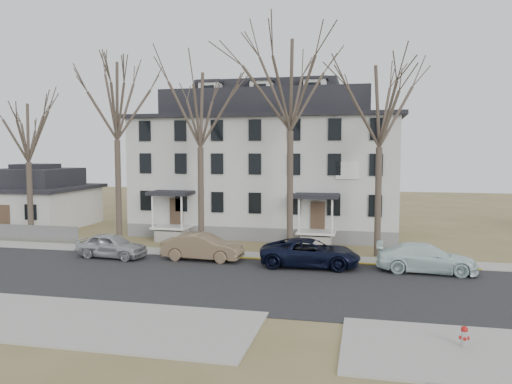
% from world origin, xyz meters
% --- Properties ---
extents(ground, '(120.00, 120.00, 0.00)m').
position_xyz_m(ground, '(0.00, 0.00, 0.00)').
color(ground, olive).
rests_on(ground, ground).
extents(main_road, '(120.00, 10.00, 0.04)m').
position_xyz_m(main_road, '(0.00, 2.00, 0.00)').
color(main_road, '#27272A').
rests_on(main_road, ground).
extents(far_sidewalk, '(120.00, 2.00, 0.08)m').
position_xyz_m(far_sidewalk, '(0.00, 8.00, 0.00)').
color(far_sidewalk, '#A09F97').
rests_on(far_sidewalk, ground).
extents(near_sidewalk_left, '(20.00, 5.00, 0.08)m').
position_xyz_m(near_sidewalk_left, '(-8.00, -5.00, 0.00)').
color(near_sidewalk_left, '#A09F97').
rests_on(near_sidewalk_left, ground).
extents(yellow_curb, '(14.00, 0.25, 0.06)m').
position_xyz_m(yellow_curb, '(5.00, 7.10, 0.00)').
color(yellow_curb, gold).
rests_on(yellow_curb, ground).
extents(boarding_house, '(20.80, 12.36, 12.05)m').
position_xyz_m(boarding_house, '(-2.00, 17.95, 5.38)').
color(boarding_house, slate).
rests_on(boarding_house, ground).
extents(small_house, '(8.70, 8.70, 5.00)m').
position_xyz_m(small_house, '(-22.00, 16.00, 2.25)').
color(small_house, silver).
rests_on(small_house, ground).
extents(tree_far_left, '(8.40, 8.40, 13.72)m').
position_xyz_m(tree_far_left, '(-11.00, 9.80, 10.34)').
color(tree_far_left, '#473B31').
rests_on(tree_far_left, ground).
extents(tree_mid_left, '(7.80, 7.80, 12.74)m').
position_xyz_m(tree_mid_left, '(-5.00, 9.80, 9.60)').
color(tree_mid_left, '#473B31').
rests_on(tree_mid_left, ground).
extents(tree_center, '(9.00, 9.00, 14.70)m').
position_xyz_m(tree_center, '(1.00, 9.80, 11.08)').
color(tree_center, '#473B31').
rests_on(tree_center, ground).
extents(tree_mid_right, '(7.80, 7.80, 12.74)m').
position_xyz_m(tree_mid_right, '(6.50, 9.80, 9.60)').
color(tree_mid_right, '#473B31').
rests_on(tree_mid_right, ground).
extents(tree_bungalow, '(6.60, 6.60, 10.78)m').
position_xyz_m(tree_bungalow, '(-18.00, 9.80, 8.12)').
color(tree_bungalow, '#473B31').
rests_on(tree_bungalow, ground).
extents(car_silver, '(4.50, 2.15, 1.49)m').
position_xyz_m(car_silver, '(-9.35, 5.66, 0.74)').
color(car_silver, '#ADB0B2').
rests_on(car_silver, ground).
extents(car_tan, '(4.86, 1.85, 1.58)m').
position_xyz_m(car_tan, '(-3.73, 6.26, 0.79)').
color(car_tan, '#796247').
rests_on(car_tan, ground).
extents(car_navy, '(5.65, 2.73, 1.55)m').
position_xyz_m(car_navy, '(2.75, 5.95, 0.77)').
color(car_navy, black).
rests_on(car_navy, ground).
extents(car_white, '(5.31, 2.32, 1.52)m').
position_xyz_m(car_white, '(8.98, 6.00, 0.76)').
color(car_white, white).
rests_on(car_white, ground).
extents(bicycle_left, '(1.94, 0.91, 0.98)m').
position_xyz_m(bicycle_left, '(-8.24, 12.14, 0.49)').
color(bicycle_left, black).
rests_on(bicycle_left, ground).
extents(fire_hydrant, '(0.32, 0.30, 0.78)m').
position_xyz_m(fire_hydrant, '(9.00, -4.58, 0.39)').
color(fire_hydrant, '#B7B7BA').
rests_on(fire_hydrant, ground).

